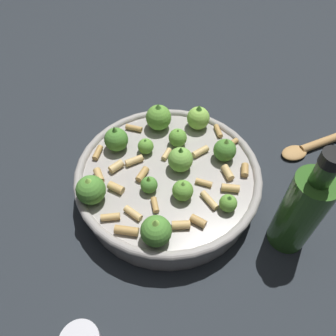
{
  "coord_description": "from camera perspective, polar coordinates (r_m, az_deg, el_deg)",
  "views": [
    {
      "loc": [
        -0.14,
        -0.3,
        0.46
      ],
      "look_at": [
        0.0,
        0.0,
        0.06
      ],
      "focal_mm": 34.03,
      "sensor_mm": 36.0,
      "label": 1
    }
  ],
  "objects": [
    {
      "name": "wooden_spoon",
      "position": [
        0.72,
        27.15,
        4.63
      ],
      "size": [
        0.26,
        0.04,
        0.02
      ],
      "color": "#B2844C",
      "rests_on": "ground"
    },
    {
      "name": "cooking_pan",
      "position": [
        0.54,
        -0.13,
        -1.66
      ],
      "size": [
        0.31,
        0.31,
        0.11
      ],
      "color": "#9E9993",
      "rests_on": "ground"
    },
    {
      "name": "olive_oil_bottle",
      "position": [
        0.49,
        22.76,
        -6.98
      ],
      "size": [
        0.06,
        0.06,
        0.2
      ],
      "color": "#336023",
      "rests_on": "ground"
    },
    {
      "name": "ground_plane",
      "position": [
        0.57,
        -0.0,
        -4.07
      ],
      "size": [
        2.4,
        2.4,
        0.0
      ],
      "primitive_type": "plane",
      "color": "#23282D"
    }
  ]
}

